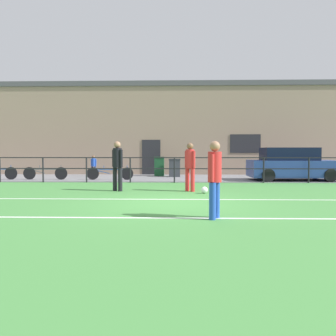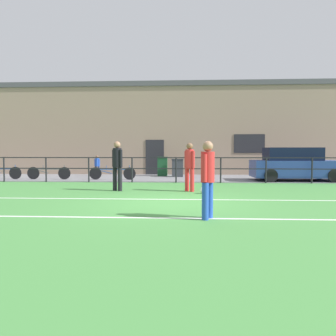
{
  "view_description": "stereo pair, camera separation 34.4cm",
  "coord_description": "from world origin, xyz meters",
  "views": [
    {
      "loc": [
        0.15,
        -9.2,
        1.42
      ],
      "look_at": [
        -0.21,
        3.28,
        0.8
      ],
      "focal_mm": 36.1,
      "sensor_mm": 36.0,
      "label": 1
    },
    {
      "loc": [
        0.49,
        -9.18,
        1.42
      ],
      "look_at": [
        -0.21,
        3.28,
        0.8
      ],
      "focal_mm": 36.1,
      "sensor_mm": 36.0,
      "label": 2
    }
  ],
  "objects": [
    {
      "name": "ground",
      "position": [
        0.0,
        0.0,
        -0.02
      ],
      "size": [
        60.0,
        44.0,
        0.04
      ],
      "primitive_type": "cube",
      "color": "#478C42"
    },
    {
      "name": "clubhouse_facade",
      "position": [
        0.0,
        12.2,
        2.81
      ],
      "size": [
        28.0,
        2.56,
        5.6
      ],
      "color": "gray",
      "rests_on": "ground"
    },
    {
      "name": "player_winger",
      "position": [
        0.58,
        2.71,
        0.97
      ],
      "size": [
        0.36,
        0.36,
        1.71
      ],
      "rotation": [
        0.0,
        0.0,
        2.35
      ],
      "color": "red",
      "rests_on": "ground"
    },
    {
      "name": "trash_bin_0",
      "position": [
        -0.02,
        9.26,
        0.52
      ],
      "size": [
        0.63,
        0.54,
        0.98
      ],
      "color": "#33383D",
      "rests_on": "pavement_strip"
    },
    {
      "name": "soccer_ball_match",
      "position": [
        1.05,
        2.14,
        0.11
      ],
      "size": [
        0.23,
        0.23,
        0.23
      ],
      "primitive_type": "sphere",
      "color": "white",
      "rests_on": "ground"
    },
    {
      "name": "player_goalkeeper",
      "position": [
        -2.0,
        2.75,
        1.0
      ],
      "size": [
        0.42,
        0.33,
        1.77
      ],
      "rotation": [
        0.0,
        0.0,
        5.67
      ],
      "color": "black",
      "rests_on": "ground"
    },
    {
      "name": "player_striker",
      "position": [
        0.92,
        -2.13,
        0.93
      ],
      "size": [
        0.29,
        0.41,
        1.63
      ],
      "rotation": [
        0.0,
        0.0,
        4.26
      ],
      "color": "blue",
      "rests_on": "ground"
    },
    {
      "name": "trash_bin_1",
      "position": [
        -0.89,
        9.86,
        0.57
      ],
      "size": [
        0.57,
        0.48,
        1.08
      ],
      "color": "#194C28",
      "rests_on": "pavement_strip"
    },
    {
      "name": "bicycle_parked_0",
      "position": [
        -6.38,
        7.2,
        0.34
      ],
      "size": [
        2.19,
        0.04,
        0.72
      ],
      "color": "black",
      "rests_on": "pavement_strip"
    },
    {
      "name": "pavement_strip",
      "position": [
        0.0,
        8.5,
        0.01
      ],
      "size": [
        48.0,
        5.0,
        0.02
      ],
      "primitive_type": "cube",
      "color": "slate",
      "rests_on": "ground"
    },
    {
      "name": "field_line_hash",
      "position": [
        0.0,
        -2.09,
        0.0
      ],
      "size": [
        36.0,
        0.11,
        0.0
      ],
      "primitive_type": "cube",
      "color": "white",
      "rests_on": "ground"
    },
    {
      "name": "bicycle_parked_1",
      "position": [
        -3.18,
        7.2,
        0.34
      ],
      "size": [
        2.3,
        0.04,
        0.71
      ],
      "color": "black",
      "rests_on": "pavement_strip"
    },
    {
      "name": "parked_car_red",
      "position": [
        5.63,
        7.17,
        0.76
      ],
      "size": [
        4.13,
        1.93,
        1.57
      ],
      "color": "#28428E",
      "rests_on": "pavement_strip"
    },
    {
      "name": "spectator_child",
      "position": [
        -4.53,
        9.43,
        0.68
      ],
      "size": [
        0.32,
        0.2,
        1.16
      ],
      "rotation": [
        0.0,
        0.0,
        3.02
      ],
      "color": "#232D4C",
      "rests_on": "pavement_strip"
    },
    {
      "name": "perimeter_fence",
      "position": [
        0.0,
        6.0,
        0.75
      ],
      "size": [
        36.07,
        0.07,
        1.15
      ],
      "color": "black",
      "rests_on": "ground"
    },
    {
      "name": "field_line_touchline",
      "position": [
        0.0,
        0.7,
        0.0
      ],
      "size": [
        36.0,
        0.11,
        0.0
      ],
      "primitive_type": "cube",
      "color": "white",
      "rests_on": "ground"
    }
  ]
}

